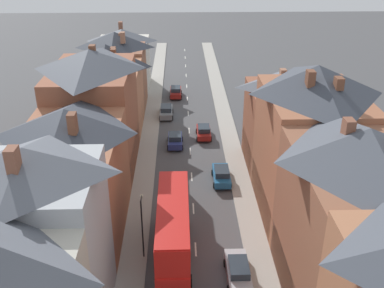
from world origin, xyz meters
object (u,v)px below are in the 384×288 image
double_decker_bus_lead (173,231)px  car_parked_right_a (221,175)px  car_far_grey (176,92)px  street_lamp (142,224)px  car_parked_left_a (166,111)px  car_parked_right_b (238,271)px  car_near_silver (175,140)px  car_mid_black (204,131)px

double_decker_bus_lead → car_parked_right_a: 13.25m
car_far_grey → street_lamp: bearing=-93.7°
street_lamp → double_decker_bus_lead: bearing=-10.8°
car_parked_left_a → car_parked_right_b: 33.05m
car_near_silver → street_lamp: (-2.45, -20.32, 2.42)m
car_mid_black → car_parked_right_b: size_ratio=0.86×
car_parked_right_b → car_far_grey: bearing=96.9°
car_mid_black → car_parked_left_a: bearing=125.3°
car_parked_right_a → street_lamp: bearing=-122.2°
car_mid_black → car_parked_right_b: car_parked_right_b is taller
car_parked_right_a → street_lamp: street_lamp is taller
double_decker_bus_lead → car_mid_black: 23.53m
car_parked_left_a → car_parked_right_b: size_ratio=0.94×
car_near_silver → car_mid_black: size_ratio=0.99×
car_near_silver → car_mid_black: 4.31m
car_far_grey → street_lamp: (-2.45, -37.69, 2.41)m
car_far_grey → street_lamp: size_ratio=0.75×
car_parked_right_a → car_parked_right_b: 14.53m
car_near_silver → car_mid_black: (3.60, 2.37, -0.03)m
car_far_grey → car_parked_right_b: (4.90, -40.54, -0.01)m
double_decker_bus_lead → car_mid_black: bearing=81.1°
double_decker_bus_lead → car_far_grey: bearing=90.0°
street_lamp → car_near_silver: bearing=83.1°
double_decker_bus_lead → car_parked_left_a: (-1.29, 30.08, -1.98)m
car_far_grey → car_mid_black: bearing=-76.5°
car_parked_left_a → street_lamp: size_ratio=0.78×
car_parked_left_a → car_mid_black: car_parked_left_a is taller
double_decker_bus_lead → car_parked_right_a: size_ratio=2.54×
car_parked_right_a → car_parked_left_a: bearing=109.1°
car_parked_right_a → car_far_grey: size_ratio=1.03×
car_parked_right_a → street_lamp: size_ratio=0.77×
car_parked_right_a → street_lamp: (-7.35, -11.68, 2.42)m
car_parked_left_a → car_mid_black: (4.90, -6.92, -0.04)m
car_near_silver → car_parked_left_a: car_parked_left_a is taller
double_decker_bus_lead → car_far_grey: (0.01, 38.16, -1.98)m
car_parked_right_b → double_decker_bus_lead: bearing=154.1°
car_mid_black → car_far_grey: 15.42m
car_near_silver → car_parked_right_a: (4.90, -8.64, -0.00)m
car_parked_left_a → car_near_silver: bearing=-82.0°
car_parked_right_a → car_parked_right_b: bearing=-90.0°
car_near_silver → car_far_grey: 17.37m
car_parked_left_a → car_parked_right_a: 18.98m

